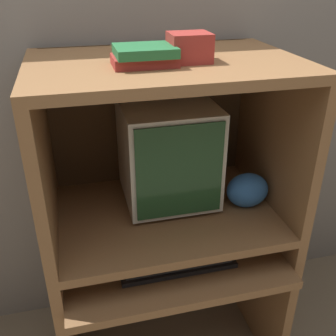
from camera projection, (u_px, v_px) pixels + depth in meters
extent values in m
cube|color=gray|center=(145.00, 68.00, 1.76)|extent=(6.00, 0.06, 2.60)
cube|color=brown|center=(67.00, 310.00, 1.78)|extent=(0.04, 0.65, 0.64)
cube|color=brown|center=(255.00, 275.00, 1.98)|extent=(0.04, 0.65, 0.64)
cube|color=brown|center=(177.00, 268.00, 1.59)|extent=(0.89, 0.42, 0.04)
cube|color=brown|center=(56.00, 241.00, 1.60)|extent=(0.04, 0.65, 0.15)
cube|color=brown|center=(264.00, 210.00, 1.80)|extent=(0.04, 0.65, 0.15)
cube|color=brown|center=(166.00, 214.00, 1.67)|extent=(0.89, 0.65, 0.04)
cube|color=brown|center=(41.00, 155.00, 1.42)|extent=(0.04, 0.65, 0.63)
cube|color=brown|center=(275.00, 131.00, 1.62)|extent=(0.04, 0.65, 0.63)
cube|color=brown|center=(165.00, 65.00, 1.38)|extent=(0.89, 0.65, 0.04)
cube|color=#48321E|center=(149.00, 115.00, 1.79)|extent=(0.89, 0.01, 0.63)
cylinder|color=beige|center=(168.00, 196.00, 1.75)|extent=(0.21, 0.21, 0.02)
cube|color=beige|center=(168.00, 151.00, 1.64)|extent=(0.37, 0.38, 0.42)
cube|color=#1E4223|center=(180.00, 172.00, 1.48)|extent=(0.34, 0.01, 0.38)
cube|color=black|center=(177.00, 264.00, 1.57)|extent=(0.46, 0.14, 0.02)
cube|color=#333335|center=(177.00, 261.00, 1.56)|extent=(0.42, 0.11, 0.01)
ellipsoid|color=black|center=(244.00, 252.00, 1.62)|extent=(0.07, 0.05, 0.03)
ellipsoid|color=#336BB7|center=(247.00, 190.00, 1.66)|extent=(0.18, 0.14, 0.15)
cube|color=maroon|center=(144.00, 61.00, 1.28)|extent=(0.21, 0.14, 0.03)
cube|color=#236638|center=(145.00, 51.00, 1.26)|extent=(0.19, 0.16, 0.03)
cube|color=maroon|center=(189.00, 48.00, 1.31)|extent=(0.14, 0.12, 0.10)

